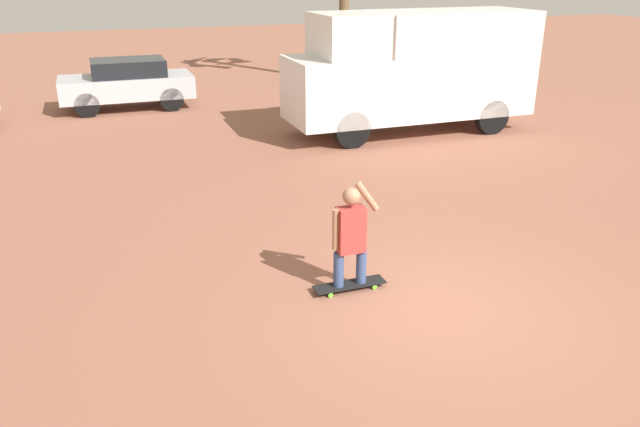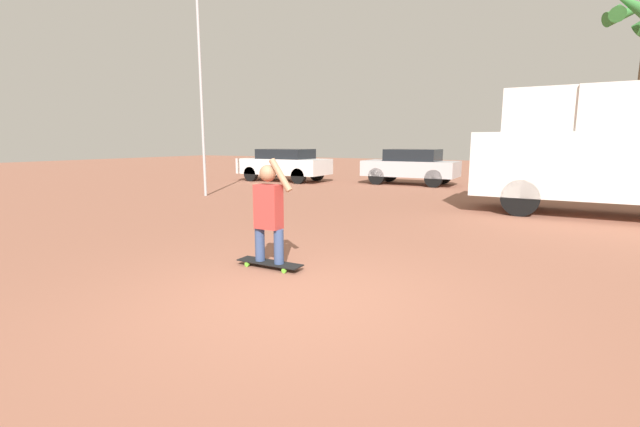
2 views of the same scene
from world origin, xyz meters
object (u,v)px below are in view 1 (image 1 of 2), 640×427
at_px(skateboard, 350,285).
at_px(parked_car_silver, 127,83).
at_px(camper_van, 415,67).
at_px(person_skateboarder, 351,232).

height_order(skateboard, parked_car_silver, parked_car_silver).
distance_m(camper_van, parked_car_silver, 8.80).
xyz_separation_m(skateboard, person_skateboarder, (-0.00, -0.00, 0.79)).
bearing_deg(camper_van, skateboard, -123.16).
bearing_deg(camper_van, person_skateboarder, -123.16).
distance_m(skateboard, parked_car_silver, 13.13).
bearing_deg(parked_car_silver, person_skateboarder, -81.50).
bearing_deg(person_skateboarder, skateboard, 0.00).
xyz_separation_m(person_skateboarder, camper_van, (4.89, 7.48, 0.82)).
distance_m(person_skateboarder, camper_van, 8.97).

